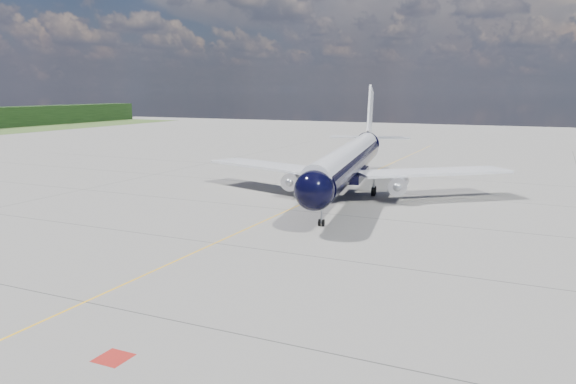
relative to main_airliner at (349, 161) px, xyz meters
name	(u,v)px	position (x,y,z in m)	size (l,w,h in m)	color
ground	(307,202)	(-2.92, -6.74, -4.29)	(320.00, 320.00, 0.00)	gray
taxiway_centerline	(289,210)	(-2.92, -11.74, -4.28)	(0.16, 160.00, 0.01)	#FFB50D
red_marking	(113,358)	(3.88, -46.74, -4.28)	(1.60, 1.60, 0.01)	maroon
main_airliner	(349,161)	(0.00, 0.00, 0.00)	(38.67, 47.58, 13.81)	black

